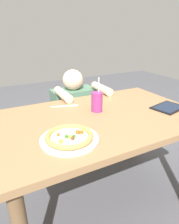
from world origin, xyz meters
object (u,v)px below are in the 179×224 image
Objects in this scene: drink_cup_colored at (97,102)px; tablet at (168,107)px; pizza_near at (69,137)px; diner_seated at (74,120)px; fork at (66,106)px.

tablet is (0.50, -0.19, -0.07)m from drink_cup_colored.
diner_seated reaches higher than pizza_near.
drink_cup_colored is (0.32, 0.28, 0.05)m from pizza_near.
fork is 0.76m from tablet.
drink_cup_colored is 1.22× the size of fork.
drink_cup_colored reaches higher than fork.
pizza_near is 0.43m from drink_cup_colored.
pizza_near is at bearing -173.89° from tablet.
drink_cup_colored is 0.72m from diner_seated.
pizza_near is 0.33× the size of diner_seated.
pizza_near is 0.50m from fork.
drink_cup_colored is 0.54m from tablet.
tablet is at bearing -30.13° from fork.
pizza_near is 1.56× the size of fork.
drink_cup_colored is at bearing 158.75° from tablet.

